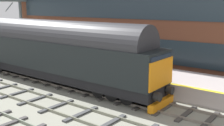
{
  "coord_description": "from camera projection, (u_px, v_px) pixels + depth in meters",
  "views": [
    {
      "loc": [
        -13.36,
        -11.62,
        5.72
      ],
      "look_at": [
        0.2,
        -1.24,
        2.12
      ],
      "focal_mm": 44.15,
      "sensor_mm": 36.0,
      "label": 1
    }
  ],
  "objects": [
    {
      "name": "ground_plane",
      "position": [
        96.0,
        92.0,
        18.47
      ],
      "size": [
        140.0,
        140.0,
        0.0
      ],
      "primitive_type": "plane",
      "color": "gray",
      "rests_on": "ground"
    },
    {
      "name": "platform_number_sign",
      "position": [
        157.0,
        59.0,
        17.46
      ],
      "size": [
        0.1,
        0.44,
        2.12
      ],
      "color": "slate",
      "rests_on": "station_platform"
    },
    {
      "name": "track_adjacent_far_west",
      "position": [
        5.0,
        125.0,
        13.25
      ],
      "size": [
        2.5,
        60.0,
        0.15
      ],
      "color": "gray",
      "rests_on": "ground"
    },
    {
      "name": "diesel_locomotive",
      "position": [
        48.0,
        49.0,
        20.77
      ],
      "size": [
        2.74,
        19.52,
        4.68
      ],
      "color": "black",
      "rests_on": "ground"
    },
    {
      "name": "waiting_passenger",
      "position": [
        107.0,
        54.0,
        21.61
      ],
      "size": [
        0.4,
        0.5,
        1.64
      ],
      "rotation": [
        0.0,
        0.0,
        1.77
      ],
      "color": "#31333F",
      "rests_on": "station_platform"
    },
    {
      "name": "station_platform",
      "position": [
        126.0,
        74.0,
        21.16
      ],
      "size": [
        4.0,
        44.0,
        1.01
      ],
      "color": "#AFA5A4",
      "rests_on": "ground"
    },
    {
      "name": "track_adjacent_west",
      "position": [
        57.0,
        106.0,
        15.8
      ],
      "size": [
        2.5,
        60.0,
        0.15
      ],
      "color": "gray",
      "rests_on": "ground"
    },
    {
      "name": "track_main",
      "position": [
        95.0,
        91.0,
        18.46
      ],
      "size": [
        2.5,
        60.0,
        0.15
      ],
      "color": "gray",
      "rests_on": "ground"
    }
  ]
}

